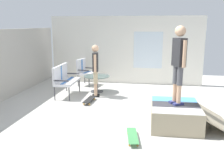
{
  "coord_description": "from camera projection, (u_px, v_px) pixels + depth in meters",
  "views": [
    {
      "loc": [
        -6.3,
        -0.76,
        2.31
      ],
      "look_at": [
        0.5,
        0.45,
        0.7
      ],
      "focal_mm": 40.9,
      "sensor_mm": 36.0,
      "label": 1
    }
  ],
  "objects": [
    {
      "name": "house_facade",
      "position": [
        126.0,
        50.0,
        10.12
      ],
      "size": [
        0.23,
        6.0,
        2.64
      ],
      "color": "white",
      "rests_on": "ground_plane"
    },
    {
      "name": "patio_chair_near_house",
      "position": [
        84.0,
        70.0,
        9.88
      ],
      "size": [
        0.72,
        0.66,
        1.02
      ],
      "color": "#38383D",
      "rests_on": "ground_plane"
    },
    {
      "name": "patio_bench",
      "position": [
        64.0,
        77.0,
        8.39
      ],
      "size": [
        1.27,
        0.59,
        1.02
      ],
      "color": "#38383D",
      "rests_on": "ground_plane"
    },
    {
      "name": "ground_plane",
      "position": [
        125.0,
        117.0,
        6.71
      ],
      "size": [
        12.0,
        12.0,
        0.1
      ],
      "primitive_type": "cube",
      "color": "beige"
    },
    {
      "name": "skate_ramp",
      "position": [
        176.0,
        115.0,
        5.94
      ],
      "size": [
        1.37,
        1.82,
        0.52
      ],
      "color": "tan",
      "rests_on": "ground_plane"
    },
    {
      "name": "person_watching",
      "position": [
        95.0,
        67.0,
        8.22
      ],
      "size": [
        0.47,
        0.29,
        1.69
      ],
      "color": "black",
      "rests_on": "ground_plane"
    },
    {
      "name": "skateboard_spare",
      "position": [
        132.0,
        136.0,
        5.23
      ],
      "size": [
        0.82,
        0.33,
        0.1
      ],
      "color": "#3F8C4C",
      "rests_on": "ground_plane"
    },
    {
      "name": "patio_table",
      "position": [
        97.0,
        81.0,
        8.92
      ],
      "size": [
        0.9,
        0.9,
        0.57
      ],
      "color": "#38383D",
      "rests_on": "ground_plane"
    },
    {
      "name": "skateboard_by_bench",
      "position": [
        89.0,
        100.0,
        7.77
      ],
      "size": [
        0.81,
        0.24,
        0.1
      ],
      "color": "black",
      "rests_on": "ground_plane"
    },
    {
      "name": "person_skater",
      "position": [
        179.0,
        59.0,
        5.68
      ],
      "size": [
        0.43,
        0.35,
        1.78
      ],
      "color": "navy",
      "rests_on": "skate_ramp"
    }
  ]
}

